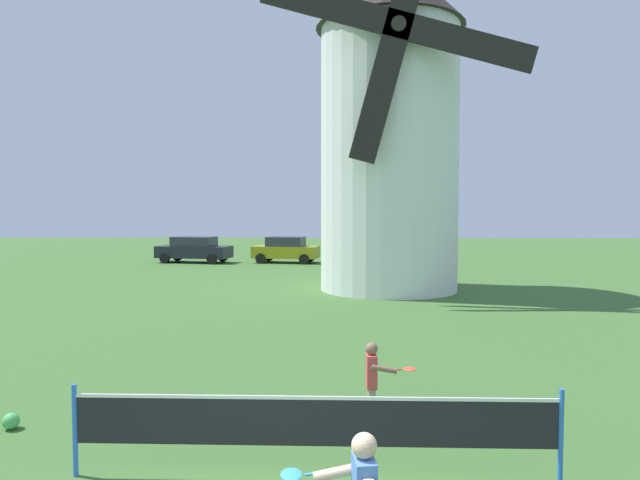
# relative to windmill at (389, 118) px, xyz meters

# --- Properties ---
(windmill) EXTENTS (9.27, 6.10, 13.97)m
(windmill) POSITION_rel_windmill_xyz_m (0.00, 0.00, 0.00)
(windmill) COLOR white
(windmill) RESTS_ON ground_plane
(tennis_net) EXTENTS (5.72, 0.06, 1.10)m
(tennis_net) POSITION_rel_windmill_xyz_m (-2.28, -15.78, -6.05)
(tennis_net) COLOR blue
(tennis_net) RESTS_ON ground_plane
(player_far) EXTENTS (0.73, 0.47, 1.22)m
(player_far) POSITION_rel_windmill_xyz_m (-1.49, -14.07, -6.05)
(player_far) COLOR #9E937F
(player_far) RESTS_ON ground_plane
(stray_ball) EXTENTS (0.24, 0.24, 0.24)m
(stray_ball) POSITION_rel_windmill_xyz_m (-6.70, -14.41, -6.62)
(stray_ball) COLOR #4CB259
(stray_ball) RESTS_ON ground_plane
(parked_car_black) EXTENTS (4.60, 2.46, 1.56)m
(parked_car_black) POSITION_rel_windmill_xyz_m (-10.65, 11.19, -5.93)
(parked_car_black) COLOR #1E232D
(parked_car_black) RESTS_ON ground_plane
(parked_car_mustard) EXTENTS (4.09, 2.37, 1.56)m
(parked_car_mustard) POSITION_rel_windmill_xyz_m (-5.12, 11.26, -5.93)
(parked_car_mustard) COLOR #999919
(parked_car_mustard) RESTS_ON ground_plane
(parked_car_blue) EXTENTS (4.72, 2.59, 1.56)m
(parked_car_blue) POSITION_rel_windmill_xyz_m (0.47, 11.54, -5.93)
(parked_car_blue) COLOR #334C99
(parked_car_blue) RESTS_ON ground_plane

